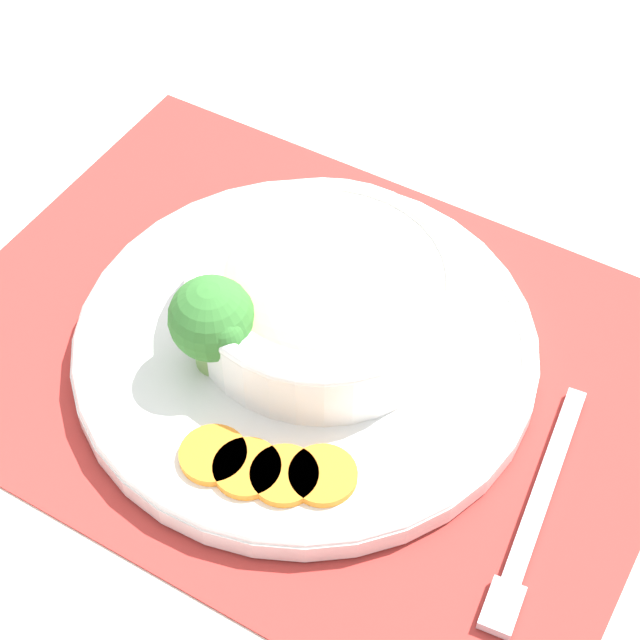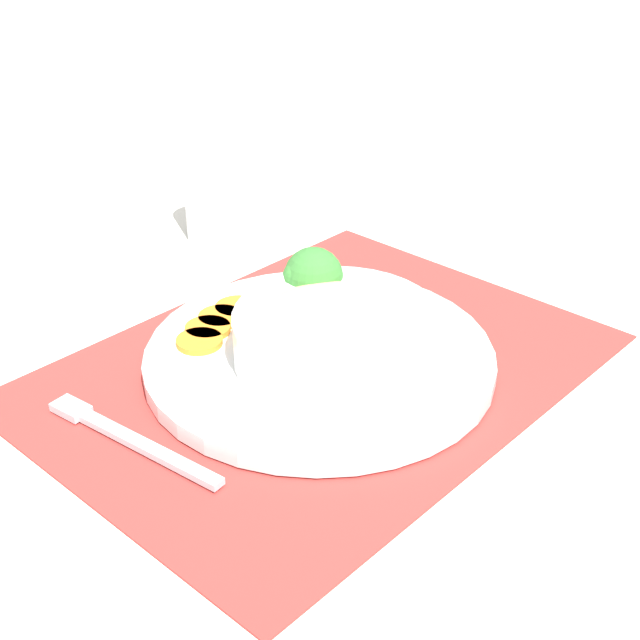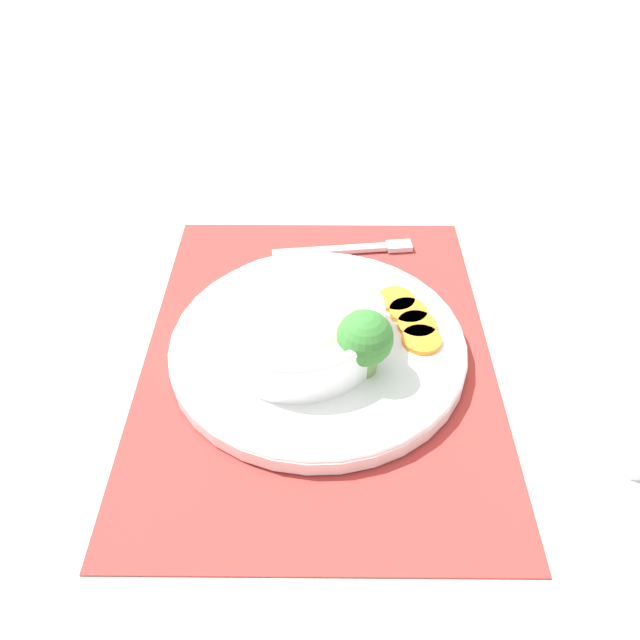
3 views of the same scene
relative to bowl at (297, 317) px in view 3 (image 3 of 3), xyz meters
name	(u,v)px [view 3 (image 3 of 3)]	position (x,y,z in m)	size (l,w,h in m)	color
ground_plane	(318,354)	(0.00, 0.02, -0.05)	(4.00, 4.00, 0.00)	beige
placemat	(318,353)	(0.00, 0.02, -0.05)	(0.52, 0.40, 0.00)	#B2332D
plate	(318,344)	(0.00, 0.02, -0.03)	(0.32, 0.32, 0.02)	white
bowl	(297,317)	(0.00, 0.00, 0.00)	(0.18, 0.18, 0.06)	white
broccoli_floret	(365,339)	(0.04, 0.07, 0.01)	(0.06, 0.06, 0.07)	#759E51
carrot_slice_near	(422,340)	(0.00, 0.13, -0.03)	(0.04, 0.04, 0.01)	orange
carrot_slice_middle	(417,325)	(-0.02, 0.13, -0.03)	(0.04, 0.04, 0.01)	orange
carrot_slice_far	(408,311)	(-0.05, 0.12, -0.03)	(0.04, 0.04, 0.01)	orange
carrot_slice_extra	(396,300)	(-0.07, 0.11, -0.03)	(0.04, 0.04, 0.01)	orange
fork	(357,249)	(-0.19, 0.06, -0.04)	(0.05, 0.18, 0.01)	silver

